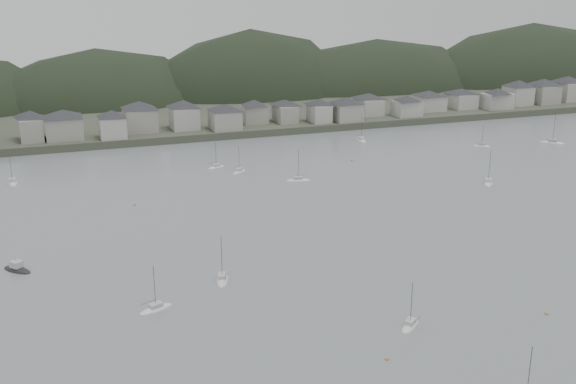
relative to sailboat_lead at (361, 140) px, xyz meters
name	(u,v)px	position (x,y,z in m)	size (l,w,h in m)	color
ground	(436,342)	(-58.97, -150.00, -0.17)	(900.00, 900.00, 0.00)	slate
far_shore_land	(154,94)	(-58.97, 145.00, 1.33)	(900.00, 250.00, 3.00)	#383D2D
forested_ridge	(173,123)	(-54.14, 119.40, -11.46)	(851.55, 103.94, 102.57)	black
waterfront_town	(311,107)	(-8.39, 33.34, 8.49)	(451.48, 28.46, 12.92)	gray
sailboat_lead	(361,140)	(0.00, 0.00, 0.00)	(3.47, 8.85, 11.83)	silver
moored_fleet	(263,231)	(-69.92, -86.62, 0.00)	(239.90, 160.65, 13.01)	silver
motor_launch_far	(17,269)	(-128.09, -91.50, 0.12)	(7.15, 7.48, 3.83)	black
mooring_buoys	(269,251)	(-72.99, -100.23, -0.02)	(129.77, 124.51, 0.70)	#BC833E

